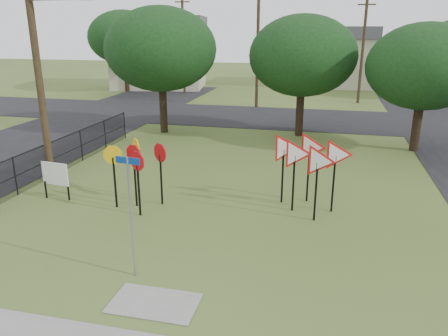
{
  "coord_description": "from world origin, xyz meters",
  "views": [
    {
      "loc": [
        3.54,
        -10.34,
        6.0
      ],
      "look_at": [
        0.35,
        3.0,
        1.6
      ],
      "focal_mm": 35.0,
      "sensor_mm": 36.0,
      "label": 1
    }
  ],
  "objects_px": {
    "street_name_sign": "(131,210)",
    "info_board": "(55,175)",
    "stop_sign_cluster": "(136,160)",
    "yield_sign_cluster": "(308,156)"
  },
  "relations": [
    {
      "from": "yield_sign_cluster",
      "to": "stop_sign_cluster",
      "type": "bearing_deg",
      "value": -169.38
    },
    {
      "from": "street_name_sign",
      "to": "stop_sign_cluster",
      "type": "relative_size",
      "value": 1.39
    },
    {
      "from": "stop_sign_cluster",
      "to": "info_board",
      "type": "xyz_separation_m",
      "value": [
        -3.17,
        -0.12,
        -0.75
      ]
    },
    {
      "from": "stop_sign_cluster",
      "to": "info_board",
      "type": "bearing_deg",
      "value": -177.81
    },
    {
      "from": "street_name_sign",
      "to": "info_board",
      "type": "bearing_deg",
      "value": 139.98
    },
    {
      "from": "stop_sign_cluster",
      "to": "info_board",
      "type": "distance_m",
      "value": 3.26
    },
    {
      "from": "street_name_sign",
      "to": "stop_sign_cluster",
      "type": "bearing_deg",
      "value": 112.75
    },
    {
      "from": "street_name_sign",
      "to": "stop_sign_cluster",
      "type": "xyz_separation_m",
      "value": [
        -1.8,
        4.29,
        -0.1
      ]
    },
    {
      "from": "street_name_sign",
      "to": "info_board",
      "type": "xyz_separation_m",
      "value": [
        -4.97,
        4.17,
        -0.86
      ]
    },
    {
      "from": "street_name_sign",
      "to": "yield_sign_cluster",
      "type": "xyz_separation_m",
      "value": [
        3.93,
        5.37,
        0.11
      ]
    }
  ]
}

